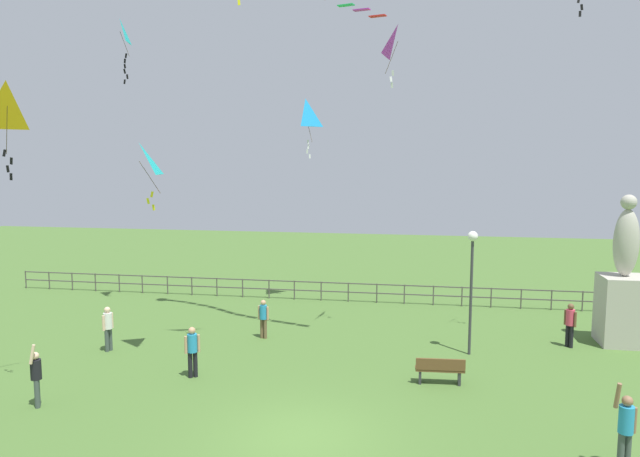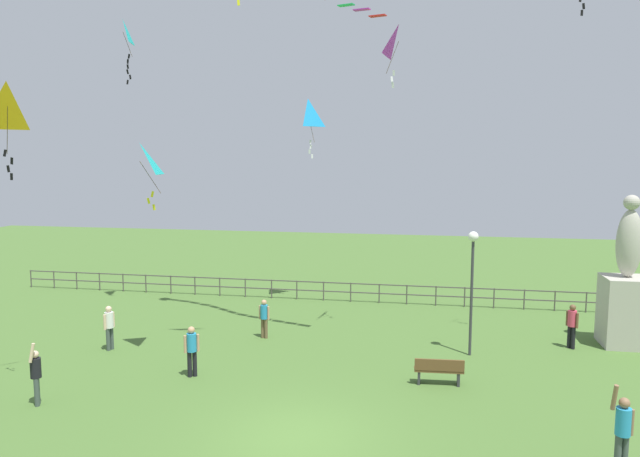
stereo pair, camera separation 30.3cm
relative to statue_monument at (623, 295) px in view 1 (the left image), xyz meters
name	(u,v)px [view 1 (the left image)]	position (x,y,z in m)	size (l,w,h in m)	color
ground_plane	(301,437)	(-10.41, -9.28, -1.89)	(80.00, 80.00, 0.00)	#476B2D
statue_monument	(623,295)	(0.00, 0.00, 0.00)	(1.61, 1.61, 5.64)	#B2AD9E
lamppost	(472,265)	(-5.72, -2.19, 1.33)	(0.36, 0.36, 4.44)	#38383D
park_bench	(440,370)	(-6.85, -5.18, -1.43)	(1.52, 0.50, 0.85)	brown
person_0	(570,322)	(-2.01, -0.75, -0.94)	(0.37, 0.39, 1.65)	black
person_1	(108,326)	(-18.61, -4.03, -0.95)	(0.30, 0.48, 1.64)	#3F4C47
person_2	(192,349)	(-14.61, -5.93, -0.95)	(0.43, 0.31, 1.65)	black
person_3	(263,316)	(-13.46, -1.62, -1.02)	(0.45, 0.28, 1.52)	brown
person_4	(36,375)	(-18.07, -8.79, -0.96)	(0.31, 0.49, 1.87)	#3F4C47
person_5	(626,427)	(-2.97, -9.59, -0.87)	(0.55, 0.32, 2.04)	#3F4C47
kite_0	(306,116)	(-12.89, 4.07, 7.06)	(1.03, 1.02, 2.72)	#198CD1
kite_1	(7,109)	(-18.75, -8.39, 6.41)	(0.96, 1.01, 2.69)	yellow
kite_2	(140,163)	(-16.76, -4.79, 4.91)	(1.08, 0.92, 2.18)	#19B2B2
kite_4	(398,42)	(-8.48, -0.87, 9.27)	(0.77, 1.21, 2.24)	#B22DB2
kite_5	(120,35)	(-20.38, 1.01, 10.35)	(0.63, 0.83, 2.75)	#19B2B2
waterfront_railing	(351,289)	(-10.79, 4.72, -1.27)	(36.06, 0.06, 0.95)	#4C4742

